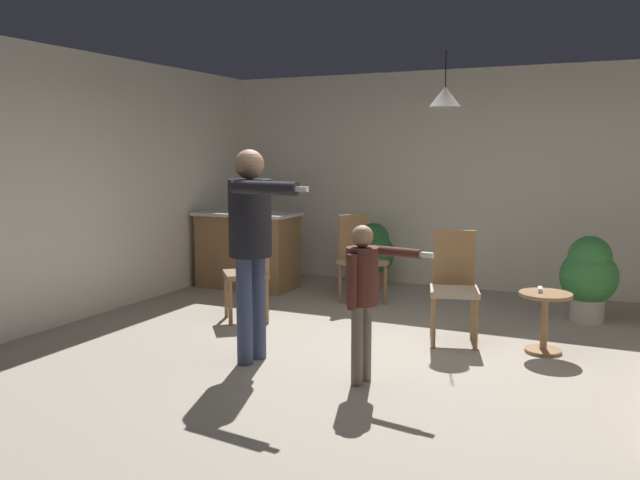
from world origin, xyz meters
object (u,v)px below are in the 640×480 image
(kitchen_counter, at_px, (248,250))
(dining_chair_by_counter, at_px, (253,267))
(potted_plant_by_wall, at_px, (589,275))
(side_table_by_couch, at_px, (545,315))
(dining_chair_centre_back, at_px, (454,282))
(person_adult, at_px, (252,232))
(person_child, at_px, (363,286))
(potted_plant_corner, at_px, (373,252))
(dining_chair_near_wall, at_px, (358,255))
(spare_remote_on_table, at_px, (540,289))

(kitchen_counter, xyz_separation_m, dining_chair_by_counter, (0.90, -1.39, 0.07))
(dining_chair_by_counter, bearing_deg, potted_plant_by_wall, -105.60)
(side_table_by_couch, bearing_deg, dining_chair_by_counter, -178.20)
(kitchen_counter, distance_m, dining_chair_centre_back, 3.20)
(side_table_by_couch, xyz_separation_m, person_adult, (-2.13, -1.25, 0.74))
(side_table_by_couch, distance_m, person_adult, 2.58)
(dining_chair_centre_back, relative_size, potted_plant_by_wall, 1.15)
(person_adult, distance_m, dining_chair_by_counter, 1.45)
(kitchen_counter, distance_m, person_child, 3.71)
(kitchen_counter, xyz_separation_m, potted_plant_by_wall, (3.99, -0.02, 0.00))
(person_adult, height_order, potted_plant_corner, person_adult)
(dining_chair_near_wall, distance_m, spare_remote_on_table, 2.32)
(dining_chair_by_counter, bearing_deg, dining_chair_near_wall, -70.35)
(person_adult, height_order, potted_plant_by_wall, person_adult)
(dining_chair_centre_back, distance_m, spare_remote_on_table, 0.73)
(dining_chair_by_counter, relative_size, spare_remote_on_table, 7.69)
(side_table_by_couch, distance_m, person_child, 1.81)
(dining_chair_by_counter, bearing_deg, dining_chair_centre_back, -126.79)
(side_table_by_couch, xyz_separation_m, potted_plant_corner, (-2.28, 1.99, 0.12))
(potted_plant_by_wall, bearing_deg, dining_chair_near_wall, -174.87)
(dining_chair_centre_back, bearing_deg, dining_chair_near_wall, -54.69)
(spare_remote_on_table, bearing_deg, dining_chair_centre_back, -178.09)
(person_child, relative_size, dining_chair_by_counter, 1.18)
(dining_chair_by_counter, bearing_deg, spare_remote_on_table, -127.02)
(kitchen_counter, xyz_separation_m, dining_chair_centre_back, (2.93, -1.29, 0.07))
(kitchen_counter, relative_size, dining_chair_by_counter, 1.26)
(side_table_by_couch, xyz_separation_m, person_child, (-1.13, -1.35, 0.41))
(person_adult, xyz_separation_m, person_child, (1.00, -0.10, -0.34))
(spare_remote_on_table, bearing_deg, person_adult, -148.21)
(side_table_by_couch, distance_m, dining_chair_centre_back, 0.81)
(dining_chair_by_counter, height_order, potted_plant_by_wall, dining_chair_by_counter)
(dining_chair_centre_back, height_order, potted_plant_corner, dining_chair_centre_back)
(dining_chair_by_counter, distance_m, potted_plant_by_wall, 3.38)
(side_table_by_couch, distance_m, potted_plant_by_wall, 1.32)
(spare_remote_on_table, bearing_deg, dining_chair_by_counter, -177.47)
(kitchen_counter, bearing_deg, dining_chair_by_counter, -57.14)
(dining_chair_by_counter, xyz_separation_m, spare_remote_on_table, (2.76, 0.12, -0.01))
(kitchen_counter, xyz_separation_m, potted_plant_corner, (1.43, 0.68, -0.03))
(dining_chair_by_counter, bearing_deg, person_child, -166.51)
(dining_chair_by_counter, relative_size, potted_plant_corner, 1.23)
(person_child, xyz_separation_m, potted_plant_by_wall, (1.41, 2.64, -0.25))
(dining_chair_by_counter, relative_size, dining_chair_centre_back, 1.00)
(kitchen_counter, relative_size, potted_plant_by_wall, 1.45)
(person_adult, relative_size, person_child, 1.46)
(spare_remote_on_table, bearing_deg, potted_plant_by_wall, 75.36)
(dining_chair_near_wall, xyz_separation_m, potted_plant_by_wall, (2.40, 0.22, -0.07))
(person_adult, bearing_deg, spare_remote_on_table, 128.75)
(kitchen_counter, relative_size, person_child, 1.07)
(dining_chair_by_counter, distance_m, potted_plant_corner, 2.14)
(person_adult, xyz_separation_m, potted_plant_corner, (-0.16, 3.24, -0.62))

